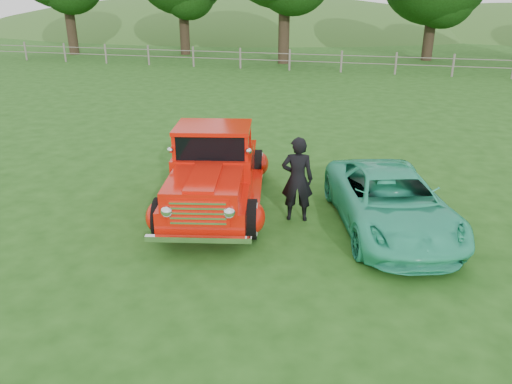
# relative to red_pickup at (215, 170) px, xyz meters

# --- Properties ---
(ground) EXTENTS (140.00, 140.00, 0.00)m
(ground) POSITION_rel_red_pickup_xyz_m (0.62, -2.01, -0.80)
(ground) COLOR #1D4913
(ground) RESTS_ON ground
(distant_hills) EXTENTS (116.00, 60.00, 18.00)m
(distant_hills) POSITION_rel_red_pickup_xyz_m (-3.47, 57.45, -5.34)
(distant_hills) COLOR #3D6826
(distant_hills) RESTS_ON ground
(fence_line) EXTENTS (48.00, 0.12, 1.20)m
(fence_line) POSITION_rel_red_pickup_xyz_m (0.62, 19.99, -0.19)
(fence_line) COLOR slate
(fence_line) RESTS_ON ground
(red_pickup) EXTENTS (2.99, 5.24, 1.78)m
(red_pickup) POSITION_rel_red_pickup_xyz_m (0.00, 0.00, 0.00)
(red_pickup) COLOR black
(red_pickup) RESTS_ON ground
(teal_sedan) EXTENTS (3.07, 4.51, 1.15)m
(teal_sedan) POSITION_rel_red_pickup_xyz_m (3.62, -0.24, -0.22)
(teal_sedan) COLOR #2DB78A
(teal_sedan) RESTS_ON ground
(man) EXTENTS (0.69, 0.51, 1.72)m
(man) POSITION_rel_red_pickup_xyz_m (1.81, -0.26, 0.07)
(man) COLOR black
(man) RESTS_ON ground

